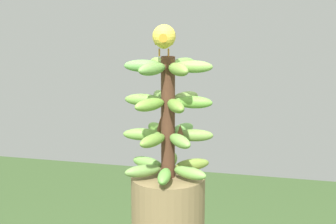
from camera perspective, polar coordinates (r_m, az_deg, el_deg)
name	(u,v)px	position (r m, az deg, el deg)	size (l,w,h in m)	color
banana_bunch	(168,118)	(1.56, 0.01, -0.69)	(0.27, 0.27, 0.36)	#4C2D1E
perched_bird	(164,38)	(1.51, -0.42, 7.82)	(0.08, 0.23, 0.09)	#C68933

